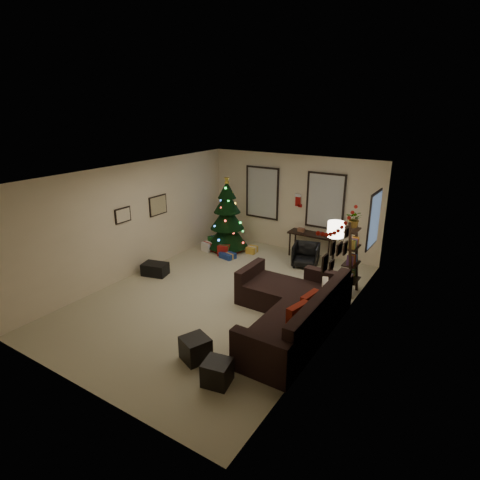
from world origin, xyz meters
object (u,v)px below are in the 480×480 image
object	(u,v)px
desk_chair	(306,255)
bookshelf	(352,259)
christmas_tree	(227,220)
desk	(312,236)
sofa	(292,312)

from	to	relation	value
desk_chair	bookshelf	bearing A→B (deg)	-46.21
christmas_tree	desk_chair	distance (m)	2.46
desk_chair	christmas_tree	bearing A→B (deg)	167.33
desk	desk_chair	xyz separation A→B (m)	(0.12, -0.65, -0.30)
desk_chair	bookshelf	size ratio (longest dim) A/B	0.36
christmas_tree	desk_chair	xyz separation A→B (m)	(2.39, 0.06, -0.59)
desk	desk_chair	size ratio (longest dim) A/B	2.10
desk_chair	desk	bearing A→B (deg)	86.55
desk	bookshelf	xyz separation A→B (m)	(1.57, -1.56, 0.22)
christmas_tree	desk	size ratio (longest dim) A/B	1.70
christmas_tree	bookshelf	xyz separation A→B (m)	(3.84, -0.86, -0.07)
sofa	desk	distance (m)	3.66
desk_chair	bookshelf	distance (m)	1.79
christmas_tree	desk	bearing A→B (deg)	17.29
desk	bookshelf	world-z (taller)	bookshelf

